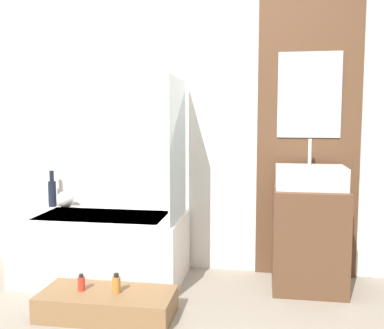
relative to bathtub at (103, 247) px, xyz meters
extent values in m
cube|color=silver|center=(0.64, 0.39, 1.05)|extent=(4.20, 0.06, 2.60)
cube|color=brown|center=(1.53, 0.34, 1.05)|extent=(0.77, 0.03, 2.60)
cube|color=#ADBCCC|center=(1.53, 0.32, 1.15)|extent=(0.47, 0.01, 0.64)
cube|color=white|center=(0.00, 0.00, 0.00)|extent=(1.23, 0.68, 0.49)
cube|color=silver|center=(0.00, 0.00, 0.24)|extent=(0.96, 0.48, 0.01)
cube|color=silver|center=(0.58, -0.02, 0.76)|extent=(0.01, 0.60, 1.02)
cube|color=olive|center=(0.25, -0.62, -0.17)|extent=(0.83, 0.38, 0.15)
cube|color=brown|center=(1.53, 0.07, 0.12)|extent=(0.51, 0.50, 0.73)
cube|color=white|center=(1.53, 0.07, 0.56)|extent=(0.48, 0.34, 0.16)
cylinder|color=silver|center=(1.53, 0.16, 0.73)|extent=(0.02, 0.02, 0.19)
cylinder|color=black|center=(-0.53, 0.26, 0.35)|extent=(0.06, 0.06, 0.21)
cylinder|color=black|center=(-0.53, 0.26, 0.50)|extent=(0.04, 0.04, 0.09)
sphere|color=silver|center=(-0.40, 0.22, 0.31)|extent=(0.14, 0.14, 0.14)
cylinder|color=red|center=(0.09, -0.62, -0.05)|extent=(0.05, 0.05, 0.09)
cylinder|color=black|center=(0.09, -0.62, 0.00)|extent=(0.03, 0.03, 0.02)
cylinder|color=#B2752D|center=(0.31, -0.62, -0.04)|extent=(0.05, 0.05, 0.10)
cylinder|color=black|center=(0.31, -0.62, 0.02)|extent=(0.03, 0.03, 0.02)
camera|label=1|loc=(1.20, -3.18, 0.99)|focal=42.00mm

